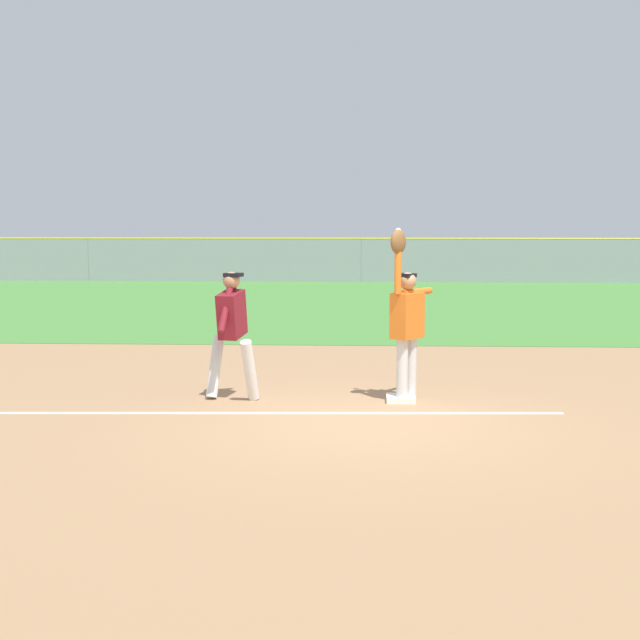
# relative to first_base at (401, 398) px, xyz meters

# --- Properties ---
(ground_plane) EXTENTS (78.21, 78.21, 0.00)m
(ground_plane) POSITION_rel_first_base_xyz_m (-0.49, -1.32, -0.04)
(ground_plane) COLOR #A37A54
(outfield_grass) EXTENTS (44.70, 18.31, 0.01)m
(outfield_grass) POSITION_rel_first_base_xyz_m (-0.49, 14.37, -0.04)
(outfield_grass) COLOR #478438
(outfield_grass) RESTS_ON ground_plane
(chalk_foul_line) EXTENTS (11.99, 0.64, 0.01)m
(chalk_foul_line) POSITION_rel_first_base_xyz_m (-4.00, -0.90, -0.04)
(chalk_foul_line) COLOR white
(chalk_foul_line) RESTS_ON ground_plane
(first_base) EXTENTS (0.38, 0.38, 0.08)m
(first_base) POSITION_rel_first_base_xyz_m (0.00, 0.00, 0.00)
(first_base) COLOR white
(first_base) RESTS_ON ground_plane
(fielder) EXTENTS (0.64, 0.77, 2.28)m
(fielder) POSITION_rel_first_base_xyz_m (0.06, -0.01, 1.08)
(fielder) COLOR silver
(fielder) RESTS_ON ground_plane
(runner) EXTENTS (0.75, 0.84, 1.72)m
(runner) POSITION_rel_first_base_xyz_m (-2.25, 0.02, 0.96)
(runner) COLOR white
(runner) RESTS_ON ground_plane
(baseball) EXTENTS (0.07, 0.07, 0.07)m
(baseball) POSITION_rel_first_base_xyz_m (-0.06, -0.04, 2.22)
(baseball) COLOR white
(outfield_fence) EXTENTS (44.78, 0.08, 1.79)m
(outfield_fence) POSITION_rel_first_base_xyz_m (-0.49, 23.53, 0.86)
(outfield_fence) COLOR #93999E
(outfield_fence) RESTS_ON ground_plane
(parked_car_red) EXTENTS (4.45, 2.21, 1.25)m
(parked_car_red) POSITION_rel_first_base_xyz_m (-9.06, 28.08, 0.63)
(parked_car_red) COLOR #B21E1E
(parked_car_red) RESTS_ON ground_plane
(parked_car_tan) EXTENTS (4.48, 2.26, 1.25)m
(parked_car_tan) POSITION_rel_first_base_xyz_m (-3.31, 27.69, 0.63)
(parked_car_tan) COLOR tan
(parked_car_tan) RESTS_ON ground_plane
(parked_car_white) EXTENTS (4.57, 2.46, 1.25)m
(parked_car_white) POSITION_rel_first_base_xyz_m (2.32, 28.17, 0.63)
(parked_car_white) COLOR white
(parked_car_white) RESTS_ON ground_plane
(parked_car_green) EXTENTS (4.57, 2.46, 1.25)m
(parked_car_green) POSITION_rel_first_base_xyz_m (7.87, 28.26, 0.63)
(parked_car_green) COLOR #1E6B33
(parked_car_green) RESTS_ON ground_plane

